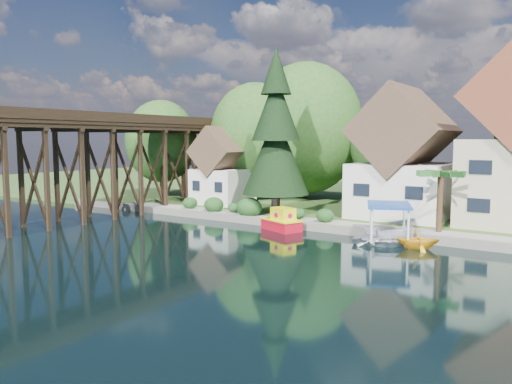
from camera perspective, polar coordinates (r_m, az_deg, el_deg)
ground at (r=33.35m, az=-3.85°, el=-6.10°), size 140.00×140.00×0.00m
bank at (r=63.45m, az=15.11°, el=-0.30°), size 140.00×52.00×0.50m
seawall at (r=38.00m, az=8.38°, el=-4.18°), size 60.00×0.40×0.62m
promenade at (r=38.36m, az=11.93°, el=-3.81°), size 50.00×2.60×0.06m
trestle_bridge at (r=47.45m, az=-15.58°, el=3.81°), size 4.12×44.18×9.30m
house_left at (r=43.85m, az=16.51°, el=3.34°), size 7.64×8.64×11.02m
shed at (r=50.91m, az=-3.83°, el=2.43°), size 5.09×5.40×7.85m
bg_trees at (r=50.77m, az=11.82°, el=6.22°), size 49.90×13.30×10.57m
shrubs at (r=43.19m, az=-1.26°, el=-1.65°), size 15.76×2.47×1.70m
conifer at (r=43.29m, az=2.28°, el=6.54°), size 5.81×5.81×14.31m
palm_tree at (r=36.88m, az=20.36°, el=1.78°), size 4.30×4.30×4.59m
tugboat at (r=38.60m, az=2.97°, el=-3.36°), size 3.70×2.91×2.37m
boat_white_a at (r=34.31m, az=14.02°, el=-5.28°), size 3.94×3.05×0.75m
boat_canopy at (r=35.28m, az=14.89°, el=-3.75°), size 4.12×4.85×2.64m
boat_yellow at (r=33.74m, az=17.99°, el=-5.01°), size 3.44×3.27×1.42m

